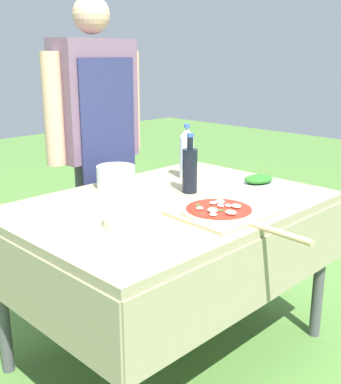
{
  "coord_description": "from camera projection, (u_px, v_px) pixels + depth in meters",
  "views": [
    {
      "loc": [
        -1.38,
        -1.37,
        1.34
      ],
      "look_at": [
        0.0,
        0.0,
        0.77
      ],
      "focal_mm": 45.0,
      "sensor_mm": 36.0,
      "label": 1
    }
  ],
  "objects": [
    {
      "name": "ground_plane",
      "position": [
        170.0,
        351.0,
        2.24
      ],
      "size": [
        12.0,
        12.0,
        0.0
      ],
      "primitive_type": "plane",
      "color": "#517F38"
    },
    {
      "name": "prep_table",
      "position": [
        170.0,
        221.0,
        2.06
      ],
      "size": [
        1.33,
        0.95,
        0.73
      ],
      "color": "gray",
      "rests_on": "ground"
    },
    {
      "name": "person_cook",
      "position": [
        97.0,
        130.0,
        2.5
      ],
      "size": [
        0.6,
        0.21,
        1.61
      ],
      "rotation": [
        0.0,
        0.0,
        3.19
      ],
      "color": "#4C4C51",
      "rests_on": "ground"
    },
    {
      "name": "pizza_on_peel",
      "position": [
        222.0,
        213.0,
        1.84
      ],
      "size": [
        0.33,
        0.57,
        0.05
      ],
      "rotation": [
        0.0,
        0.0,
        -0.05
      ],
      "color": "#D1B27F",
      "rests_on": "prep_table"
    },
    {
      "name": "oil_bottle",
      "position": [
        190.0,
        169.0,
        2.14
      ],
      "size": [
        0.07,
        0.07,
        0.27
      ],
      "color": "black",
      "rests_on": "prep_table"
    },
    {
      "name": "water_bottle",
      "position": [
        187.0,
        153.0,
        2.38
      ],
      "size": [
        0.07,
        0.07,
        0.27
      ],
      "color": "silver",
      "rests_on": "prep_table"
    },
    {
      "name": "herb_container",
      "position": [
        259.0,
        180.0,
        2.29
      ],
      "size": [
        0.2,
        0.17,
        0.04
      ],
      "rotation": [
        0.0,
        0.0,
        -0.27
      ],
      "color": "silver",
      "rests_on": "prep_table"
    },
    {
      "name": "mixing_tub",
      "position": [
        116.0,
        177.0,
        2.23
      ],
      "size": [
        0.18,
        0.18,
        0.1
      ],
      "primitive_type": "cylinder",
      "color": "silver",
      "rests_on": "prep_table"
    },
    {
      "name": "plate_stack",
      "position": [
        133.0,
        220.0,
        1.76
      ],
      "size": [
        0.22,
        0.22,
        0.03
      ],
      "color": "beige",
      "rests_on": "prep_table"
    }
  ]
}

